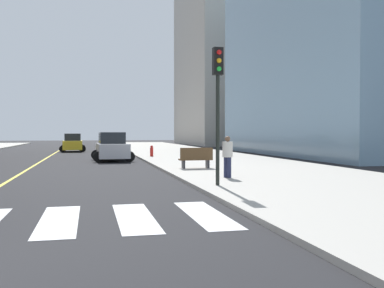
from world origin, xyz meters
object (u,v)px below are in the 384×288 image
Objects in this scene: car_silver_third at (112,147)px; fire_hydrant at (152,151)px; car_yellow_nearest at (73,143)px; car_gray_second at (108,143)px; traffic_light_near_corner at (218,89)px; pedestrian_waiting_east at (228,155)px; park_bench at (196,158)px.

car_silver_third is 5.36× the size of fire_hydrant.
car_yellow_nearest is 1.12× the size of car_gray_second.
car_silver_third is 0.94× the size of traffic_light_near_corner.
car_gray_second is 18.85m from fire_hydrant.
car_silver_third reaches higher than car_gray_second.
pedestrian_waiting_east is (7.57, -31.60, 0.22)m from car_yellow_nearest.
car_yellow_nearest is at bearing 49.34° from car_gray_second.
car_yellow_nearest is at bearing -79.38° from traffic_light_near_corner.
park_bench is 2.03× the size of fire_hydrant.
pedestrian_waiting_east is (0.17, -5.14, 0.45)m from park_bench.
car_silver_third is 2.64× the size of park_bench.
car_gray_second is 2.20× the size of pedestrian_waiting_east.
car_silver_third is at bearing 88.34° from car_gray_second.
fire_hydrant is at bearing -90.76° from traffic_light_near_corner.
car_gray_second is at bearing -86.28° from traffic_light_near_corner.
fire_hydrant is at bearing -143.48° from car_silver_third.
traffic_light_near_corner reaches higher than park_bench.
traffic_light_near_corner is 2.80× the size of park_bench.
car_gray_second is (3.88, 4.57, -0.09)m from car_yellow_nearest.
car_yellow_nearest is 2.44× the size of park_bench.
pedestrian_waiting_east is at bearing 103.49° from car_silver_third.
pedestrian_waiting_east reaches higher than park_bench.
fire_hydrant is (6.67, -14.07, -0.33)m from car_yellow_nearest.
car_gray_second is 0.78× the size of traffic_light_near_corner.
pedestrian_waiting_east is (1.17, 2.54, -2.55)m from traffic_light_near_corner.
car_silver_third is (-0.48, -21.26, 0.16)m from car_gray_second.
traffic_light_near_corner is (2.52, -38.71, 2.87)m from car_gray_second.
car_yellow_nearest is at bearing 115.35° from fire_hydrant.
traffic_light_near_corner is 20.31m from fire_hydrant.
car_gray_second reaches higher than fire_hydrant.
park_bench is 1.01× the size of pedestrian_waiting_east.
park_bench is at bearing 104.43° from car_yellow_nearest.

